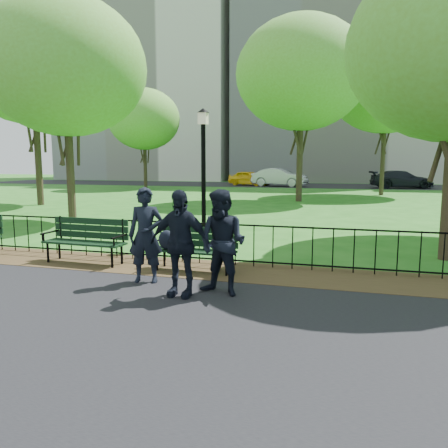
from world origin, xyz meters
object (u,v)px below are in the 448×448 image
(park_bench_main, at_px, (185,242))
(person_mid, at_px, (222,243))
(park_bench_left_a, at_px, (87,236))
(tree_far_w, at_px, (144,119))
(person_left, at_px, (146,235))
(taxi, at_px, (249,178))
(tree_far_e, at_px, (387,84))
(tree_near_w, at_px, (65,67))
(tree_mid_w, at_px, (32,61))
(person_right, at_px, (180,243))
(tree_far_c, at_px, (302,74))
(sedan_silver, at_px, (280,177))
(lamppost, at_px, (203,172))
(sedan_dark, at_px, (402,179))

(park_bench_main, xyz_separation_m, person_mid, (1.17, -1.36, 0.30))
(park_bench_left_a, bearing_deg, tree_far_w, 116.04)
(person_left, distance_m, taxi, 33.48)
(tree_far_e, xyz_separation_m, person_mid, (-4.05, -24.11, -6.30))
(tree_near_w, height_order, tree_mid_w, tree_mid_w)
(tree_near_w, xyz_separation_m, person_right, (7.10, -7.26, -4.60))
(tree_far_c, bearing_deg, person_right, -89.77)
(person_right, xyz_separation_m, sedan_silver, (-3.39, 32.81, -0.05))
(tree_far_w, xyz_separation_m, person_right, (13.64, -26.72, -4.76))
(lamppost, distance_m, person_left, 3.87)
(sedan_dark, bearing_deg, person_right, 157.19)
(sedan_silver, bearing_deg, tree_near_w, -176.97)
(park_bench_left_a, xyz_separation_m, sedan_silver, (-0.56, 31.12, 0.23))
(tree_mid_w, distance_m, tree_far_w, 14.36)
(person_mid, relative_size, sedan_silver, 0.35)
(lamppost, relative_size, tree_mid_w, 0.34)
(park_bench_main, bearing_deg, tree_far_c, 90.36)
(park_bench_left_a, bearing_deg, taxi, 99.06)
(lamppost, relative_size, tree_far_e, 0.34)
(park_bench_left_a, height_order, sedan_silver, sedan_silver)
(person_left, xyz_separation_m, person_right, (0.89, -0.61, 0.01))
(park_bench_left_a, relative_size, taxi, 0.47)
(tree_far_c, relative_size, sedan_dark, 1.96)
(tree_far_w, distance_m, sedan_dark, 21.99)
(tree_far_c, bearing_deg, person_left, -92.67)
(person_left, relative_size, person_mid, 1.00)
(park_bench_main, relative_size, person_mid, 0.98)
(person_right, distance_m, taxi, 34.23)
(person_right, bearing_deg, park_bench_left_a, 150.54)
(lamppost, xyz_separation_m, tree_far_e, (5.74, 20.03, 5.25))
(person_left, bearing_deg, person_right, -46.24)
(tree_mid_w, distance_m, tree_far_c, 13.79)
(tree_far_c, height_order, person_mid, tree_far_c)
(lamppost, bearing_deg, tree_mid_w, 144.87)
(tree_mid_w, bearing_deg, taxi, 73.61)
(person_mid, bearing_deg, tree_near_w, 152.21)
(lamppost, distance_m, tree_mid_w, 15.09)
(sedan_dark, bearing_deg, person_mid, 158.20)
(park_bench_main, relative_size, tree_near_w, 0.22)
(tree_near_w, relative_size, tree_far_c, 0.79)
(tree_near_w, bearing_deg, tree_far_w, 108.59)
(taxi, bearing_deg, sedan_dark, -71.07)
(tree_far_c, relative_size, sedan_silver, 2.00)
(park_bench_main, bearing_deg, lamppost, 102.64)
(lamppost, distance_m, tree_far_w, 25.96)
(tree_far_e, relative_size, person_mid, 5.96)
(taxi, bearing_deg, person_right, -147.39)
(person_right, height_order, taxi, person_right)
(tree_far_e, bearing_deg, sedan_silver, 133.74)
(tree_far_w, relative_size, taxi, 2.01)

